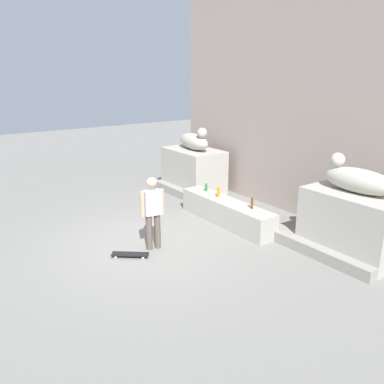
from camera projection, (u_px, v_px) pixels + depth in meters
name	position (u px, v px, depth m)	size (l,w,h in m)	color
ground_plane	(151.00, 244.00, 9.25)	(40.00, 40.00, 0.00)	slate
facade_wall	(294.00, 97.00, 10.89)	(9.03, 0.60, 6.38)	gray
pedestal_left	(194.00, 170.00, 13.25)	(2.05, 1.30, 1.41)	#A39E93
pedestal_right	(354.00, 223.00, 8.59)	(2.05, 1.30, 1.41)	#A39E93
statue_reclining_left	(194.00, 141.00, 12.93)	(1.66, 0.75, 0.78)	#AFAA99
statue_reclining_right	(358.00, 179.00, 8.33)	(1.62, 0.63, 0.78)	#AFAA99
ledge_block	(226.00, 212.00, 10.43)	(3.15, 0.61, 0.63)	#A39E93
skater	(153.00, 210.00, 8.76)	(0.26, 0.53, 1.67)	brown
skateboard	(130.00, 254.00, 8.59)	(0.66, 0.75, 0.08)	black
bottle_orange	(218.00, 192.00, 10.60)	(0.08, 0.08, 0.31)	orange
bottle_brown	(252.00, 203.00, 9.69)	(0.06, 0.06, 0.33)	#593314
bottle_green	(206.00, 187.00, 11.13)	(0.07, 0.07, 0.26)	#1E722D
stair_step	(238.00, 216.00, 10.72)	(8.03, 0.50, 0.25)	gray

